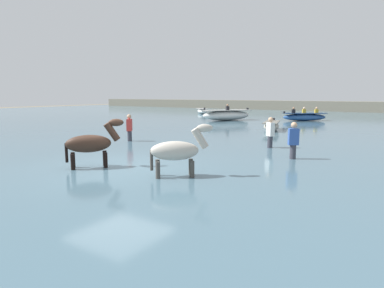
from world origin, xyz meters
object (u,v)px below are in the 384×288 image
at_px(boat_distant_east, 202,111).
at_px(person_wading_close, 270,136).
at_px(horse_trailing_dark_bay, 91,145).
at_px(horse_lead_pinto, 177,152).
at_px(boat_mid_outer, 226,115).
at_px(person_onlooker_left, 130,131).
at_px(boat_mid_channel, 271,126).
at_px(boat_distant_west, 304,117).
at_px(person_wading_mid, 293,145).

relative_size(boat_distant_east, person_wading_close, 1.56).
bearing_deg(boat_distant_east, horse_trailing_dark_bay, -65.49).
height_order(horse_lead_pinto, boat_mid_outer, horse_lead_pinto).
distance_m(boat_distant_east, person_onlooker_left, 21.75).
distance_m(boat_mid_channel, person_onlooker_left, 8.81).
height_order(boat_distant_east, person_wading_close, person_wading_close).
height_order(horse_lead_pinto, boat_distant_west, horse_lead_pinto).
xyz_separation_m(horse_lead_pinto, person_onlooker_left, (-5.59, 4.09, -0.18)).
xyz_separation_m(person_onlooker_left, person_wading_close, (5.98, 1.68, 0.00)).
height_order(person_onlooker_left, person_wading_mid, same).
xyz_separation_m(horse_trailing_dark_bay, person_wading_close, (3.08, 6.26, -0.20)).
bearing_deg(horse_lead_pinto, boat_mid_outer, 113.33).
bearing_deg(horse_lead_pinto, boat_distant_east, 119.97).
relative_size(horse_lead_pinto, boat_mid_outer, 0.41).
xyz_separation_m(boat_mid_channel, boat_distant_west, (-0.18, 8.18, 0.07)).
relative_size(horse_lead_pinto, person_onlooker_left, 1.09).
xyz_separation_m(horse_lead_pinto, boat_mid_channel, (-1.77, 12.02, -0.38)).
relative_size(horse_lead_pinto, person_wading_close, 1.09).
bearing_deg(person_wading_mid, boat_mid_outer, 124.89).
xyz_separation_m(horse_lead_pinto, person_wading_close, (0.39, 5.77, -0.18)).
xyz_separation_m(horse_trailing_dark_bay, boat_distant_east, (-11.25, 24.67, -0.37)).
distance_m(horse_trailing_dark_bay, boat_mid_outer, 18.34).
bearing_deg(person_wading_mid, horse_trailing_dark_bay, -135.31).
height_order(boat_mid_outer, boat_distant_east, boat_mid_outer).
distance_m(boat_distant_west, person_onlooker_left, 16.51).
relative_size(boat_distant_east, person_wading_mid, 1.56).
relative_size(person_onlooker_left, person_wading_mid, 1.00).
xyz_separation_m(horse_lead_pinto, boat_mid_outer, (-7.43, 17.22, -0.21)).
bearing_deg(boat_distant_west, person_wading_close, -80.79).
xyz_separation_m(boat_mid_outer, boat_distant_west, (5.48, 2.98, -0.10)).
height_order(boat_mid_outer, person_onlooker_left, boat_mid_outer).
height_order(boat_mid_channel, person_onlooker_left, person_onlooker_left).
bearing_deg(boat_mid_outer, person_onlooker_left, -82.04).
bearing_deg(person_wading_mid, boat_mid_channel, 113.98).
bearing_deg(boat_distant_west, horse_trailing_dark_bay, -92.05).
distance_m(person_wading_mid, person_wading_close, 2.30).
relative_size(boat_mid_outer, boat_mid_channel, 1.56).
relative_size(boat_distant_west, person_onlooker_left, 2.10).
height_order(boat_mid_channel, person_wading_mid, person_wading_mid).
bearing_deg(person_wading_mid, boat_distant_west, 103.07).
bearing_deg(boat_distant_east, boat_distant_west, -18.35).
bearing_deg(person_wading_close, boat_distant_east, 127.91).
xyz_separation_m(horse_trailing_dark_bay, boat_distant_west, (0.74, 20.69, -0.33)).
distance_m(horse_trailing_dark_bay, person_wading_close, 6.98).
bearing_deg(boat_distant_west, boat_mid_channel, -88.71).
xyz_separation_m(boat_distant_west, person_wading_mid, (3.77, -16.23, 0.13)).
bearing_deg(boat_mid_channel, boat_distant_east, 135.05).
relative_size(horse_trailing_dark_bay, person_onlooker_left, 1.11).
height_order(person_onlooker_left, person_wading_close, same).
relative_size(boat_distant_east, boat_mid_channel, 0.93).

